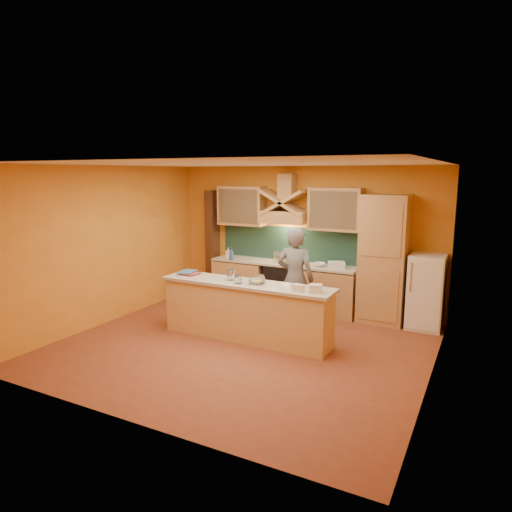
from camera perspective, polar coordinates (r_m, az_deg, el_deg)
The scene contains 36 objects.
floor at distance 7.28m, azimuth -1.66°, elevation -11.15°, with size 5.50×5.00×0.01m, color brown.
ceiling at distance 6.78m, azimuth -1.78°, elevation 11.46°, with size 5.50×5.00×0.01m, color white.
wall_back at distance 9.13m, azimuth 5.94°, elevation 2.31°, with size 5.50×0.02×2.80m, color orange.
wall_front at distance 4.92m, azimuth -16.09°, elevation -5.02°, with size 5.50×0.02×2.80m, color orange.
wall_left at distance 8.56m, azimuth -18.03°, elevation 1.32°, with size 0.02×5.00×2.80m, color orange.
wall_right at distance 6.08m, azimuth 21.60°, elevation -2.44°, with size 0.02×5.00×2.80m, color orange.
base_cabinet_left at distance 9.57m, azimuth -1.82°, elevation -3.18°, with size 1.10×0.60×0.86m, color tan.
base_cabinet_right at distance 8.83m, azimuth 9.05°, elevation -4.47°, with size 1.10×0.60×0.86m, color tan.
counter_top at distance 9.05m, azimuth 3.42°, elevation -0.93°, with size 3.00×0.62×0.04m, color #BFB5A2.
stove at distance 9.15m, azimuth 3.39°, elevation -3.69°, with size 0.60×0.58×0.90m, color black.
backsplash at distance 9.25m, azimuth 4.16°, elevation 1.50°, with size 3.00×0.03×0.70m, color #18362F.
range_hood at distance 8.97m, azimuth 3.62°, elevation 4.90°, with size 0.92×0.50×0.24m, color tan.
hood_chimney at distance 9.02m, azimuth 3.92°, elevation 8.62°, with size 0.30×0.30×0.50m, color tan.
upper_cabinet_left at distance 9.46m, azimuth -1.77°, elevation 6.30°, with size 1.00×0.35×0.80m, color tan.
upper_cabinet_right at distance 8.67m, azimuth 9.92°, elevation 5.77°, with size 1.00×0.35×0.80m, color tan.
pantry_column at distance 8.42m, azimuth 15.65°, elevation -0.43°, with size 0.80×0.60×2.30m, color tan.
fridge at distance 8.41m, azimuth 20.49°, elevation -4.20°, with size 0.58×0.60×1.30m, color white.
trim_column_left at distance 9.96m, azimuth -5.44°, elevation 1.54°, with size 0.20×0.30×2.30m, color #472816.
island_body at distance 7.43m, azimuth -1.22°, elevation -7.11°, with size 2.80×0.55×0.88m, color #E2B673.
island_top at distance 7.30m, azimuth -1.24°, elevation -3.51°, with size 2.90×0.62×0.05m, color #BFB5A2.
person at distance 7.78m, azimuth 4.93°, elevation -2.87°, with size 0.65×0.43×1.79m, color slate.
pot_large at distance 9.06m, azimuth 3.10°, elevation -0.47°, with size 0.26×0.26×0.14m, color silver.
pot_small at distance 9.10m, azimuth 4.25°, elevation -0.39°, with size 0.18×0.18×0.15m, color #B2B1B8.
soap_bottle_a at distance 9.58m, azimuth -3.48°, elevation 0.45°, with size 0.09×0.10×0.21m, color beige.
soap_bottle_b at distance 9.27m, azimuth -3.08°, elevation 0.29°, with size 0.10×0.10×0.26m, color #355494.
bowl_back at distance 8.73m, azimuth 7.90°, elevation -1.07°, with size 0.22×0.22×0.07m, color white.
dish_rack at distance 8.67m, azimuth 10.03°, elevation -1.07°, with size 0.30×0.24×0.11m, color white.
book_lower at distance 7.99m, azimuth -8.63°, elevation -2.13°, with size 0.21×0.29×0.03m, color #AC3D45.
book_upper at distance 8.05m, azimuth -9.37°, elevation -1.90°, with size 0.25×0.34×0.03m, color #3D6987.
jar_large at distance 7.46m, azimuth -3.16°, elevation -2.34°, with size 0.13×0.13×0.18m, color white.
jar_small at distance 7.23m, azimuth -2.24°, elevation -2.93°, with size 0.12×0.12×0.13m, color white.
kitchen_scale at distance 7.29m, azimuth 0.50°, elevation -2.95°, with size 0.11×0.11×0.09m, color white.
mixing_bowl at distance 7.19m, azimuth 0.13°, elevation -3.24°, with size 0.28×0.28×0.07m, color white.
cloth at distance 7.17m, azimuth 0.30°, elevation -3.50°, with size 0.22×0.17×0.01m, color beige.
grocery_bag_a at distance 6.74m, azimuth 7.46°, elevation -4.04°, with size 0.18×0.15×0.12m, color beige.
grocery_bag_b at distance 6.78m, azimuth 5.31°, elevation -3.98°, with size 0.16×0.13×0.10m, color beige.
Camera 1 is at (3.30, -5.92, 2.67)m, focal length 32.00 mm.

